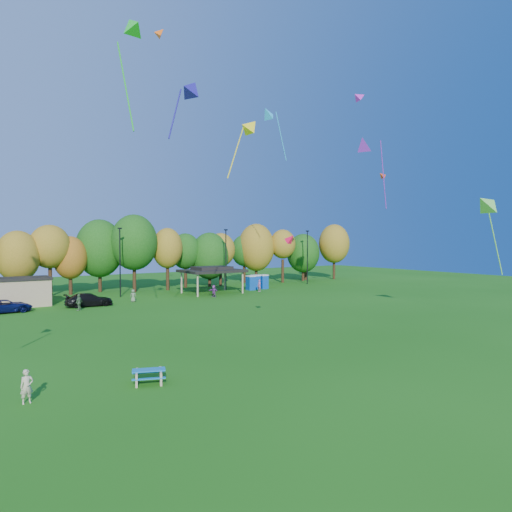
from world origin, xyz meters
TOP-DOWN VIEW (x-y plane):
  - ground at (0.00, 0.00)m, footprint 160.00×160.00m
  - tree_line at (-1.03, 45.51)m, footprint 93.57×10.55m
  - lamp_posts at (2.00, 40.00)m, footprint 64.50×0.25m
  - utility_building at (-10.00, 38.00)m, footprint 6.30×4.30m
  - pavilion at (14.00, 37.00)m, footprint 8.20×6.20m
  - porta_potties at (22.08, 37.75)m, footprint 3.75×1.78m
  - picnic_table at (-7.99, 3.28)m, footprint 2.06×1.89m
  - kite_flyer at (-13.68, 3.56)m, footprint 0.61×0.43m
  - car_c at (-11.79, 33.59)m, footprint 5.08×2.63m
  - car_d at (-3.57, 33.54)m, footprint 5.22×2.32m
  - far_person_1 at (12.12, 33.04)m, footprint 0.88×1.56m
  - far_person_2 at (1.76, 34.29)m, footprint 0.89×0.78m
  - far_person_3 at (-5.24, 30.88)m, footprint 1.04×1.02m
  - far_person_5 at (20.64, 34.95)m, footprint 0.50×0.69m
  - kite_0 at (16.14, 26.54)m, footprint 4.02×2.06m
  - kite_1 at (6.05, 9.21)m, footprint 1.22×1.35m
  - kite_2 at (23.03, 17.26)m, footprint 4.99×3.07m
  - kite_3 at (-6.59, 9.54)m, footprint 1.59×4.33m
  - kite_4 at (0.78, 22.70)m, footprint 1.53×1.30m
  - kite_5 at (20.49, 15.42)m, footprint 1.74×1.53m
  - kite_9 at (22.78, 2.78)m, footprint 4.65×2.15m
  - kite_10 at (5.07, 13.43)m, footprint 3.41×1.54m
  - kite_11 at (-2.14, 10.03)m, footprint 2.92×2.14m
  - kite_13 at (30.95, 21.45)m, footprint 1.46×1.27m

SIDE VIEW (x-z plane):
  - ground at x=0.00m, z-range 0.00..0.00m
  - picnic_table at x=-7.99m, z-range 0.06..0.79m
  - car_c at x=-11.79m, z-range 0.00..1.37m
  - car_d at x=-3.57m, z-range 0.00..1.49m
  - far_person_2 at x=1.76m, z-range 0.00..1.53m
  - kite_flyer at x=-13.68m, z-range 0.00..1.56m
  - far_person_1 at x=12.12m, z-range 0.00..1.61m
  - far_person_5 at x=20.64m, z-range 0.00..1.74m
  - far_person_3 at x=-5.24m, z-range 0.00..1.75m
  - porta_potties at x=22.08m, z-range 0.01..2.19m
  - utility_building at x=-10.00m, z-range 0.01..3.26m
  - pavilion at x=14.00m, z-range 1.34..5.11m
  - lamp_posts at x=2.00m, z-range 0.36..9.45m
  - tree_line at x=-1.03m, z-range 0.34..11.49m
  - kite_1 at x=6.05m, z-range 7.02..8.11m
  - kite_9 at x=22.78m, z-range 6.81..14.52m
  - kite_13 at x=30.95m, z-range 15.39..16.63m
  - kite_10 at x=5.07m, z-range 14.35..19.94m
  - kite_11 at x=-2.14m, z-range 15.78..20.41m
  - kite_2 at x=23.03m, z-range 14.15..22.77m
  - kite_3 at x=-6.59m, z-range 17.33..24.69m
  - kite_5 at x=20.49m, z-range 22.10..23.61m
  - kite_0 at x=16.14m, z-range 19.66..26.26m
  - kite_4 at x=0.78m, z-range 26.79..28.08m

